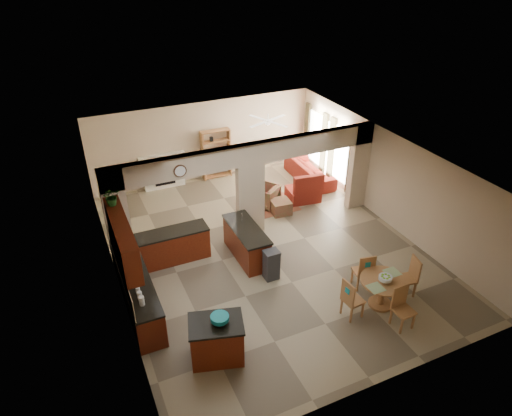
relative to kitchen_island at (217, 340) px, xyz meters
name	(u,v)px	position (x,y,z in m)	size (l,w,h in m)	color
floor	(265,249)	(2.54, 3.07, -0.48)	(10.00, 10.00, 0.00)	gray
ceiling	(266,158)	(2.54, 3.07, 2.32)	(10.00, 10.00, 0.00)	white
wall_back	(204,141)	(2.54, 8.07, 0.92)	(8.00, 8.00, 0.00)	tan
wall_front	(385,333)	(2.54, -1.93, 0.92)	(8.00, 8.00, 0.00)	tan
wall_left	(112,241)	(-1.46, 3.07, 0.92)	(10.00, 10.00, 0.00)	tan
wall_right	(387,178)	(6.54, 3.07, 0.92)	(10.00, 10.00, 0.00)	tan
partition_left_pier	(117,218)	(-1.16, 4.07, 0.92)	(0.60, 0.25, 2.80)	tan
partition_center_pier	(250,199)	(2.54, 4.07, 0.62)	(0.80, 0.25, 2.20)	tan
partition_right_pier	(359,167)	(6.24, 4.07, 0.92)	(0.60, 0.25, 2.80)	tan
partition_header	(250,154)	(2.54, 4.07, 2.02)	(8.00, 0.25, 0.60)	tan
kitchen_counter	(150,271)	(-0.72, 2.82, -0.01)	(2.52, 3.29, 1.48)	#450F08
upper_cabinets	(122,239)	(-1.28, 2.27, 1.44)	(0.35, 2.40, 0.90)	#450F08
peninsula	(247,243)	(1.94, 2.95, -0.02)	(0.70, 1.85, 0.91)	#450F08
wall_clock	(180,171)	(0.54, 3.92, 1.97)	(0.34, 0.34, 0.03)	#502E1A
rug	(270,206)	(3.74, 5.17, -0.47)	(1.60, 1.30, 0.01)	#9C4838
fireplace	(163,171)	(0.94, 7.90, 0.14)	(1.60, 0.35, 1.20)	silver
shelving_unit	(216,154)	(2.89, 7.89, 0.42)	(1.00, 0.32, 1.80)	#9C5736
window_a	(342,155)	(6.51, 5.37, 0.72)	(0.02, 0.90, 1.90)	white
window_b	(316,138)	(6.51, 7.07, 0.72)	(0.02, 0.90, 1.90)	white
glazed_door	(328,150)	(6.51, 6.22, 0.57)	(0.02, 0.70, 2.10)	white
drape_a_left	(351,162)	(6.47, 4.77, 0.72)	(0.10, 0.28, 2.30)	#3F2219
drape_a_right	(331,149)	(6.47, 5.97, 0.72)	(0.10, 0.28, 2.30)	#3F2219
drape_b_left	(324,144)	(6.47, 6.47, 0.72)	(0.10, 0.28, 2.30)	#3F2219
drape_b_right	(307,133)	(6.47, 7.67, 0.72)	(0.10, 0.28, 2.30)	#3F2219
ceiling_fan	(268,121)	(4.04, 6.07, 2.08)	(1.00, 1.00, 0.10)	white
kitchen_island	(217,340)	(0.00, 0.00, 0.00)	(1.27, 1.05, 0.95)	#450F08
teal_bowl	(220,319)	(0.08, -0.02, 0.56)	(0.37, 0.37, 0.17)	teal
trash_can	(271,266)	(2.14, 1.85, -0.10)	(0.36, 0.31, 0.76)	#2D2D2F
dining_table	(383,288)	(4.06, -0.12, 0.02)	(1.10, 1.10, 0.75)	#9C5736
fruit_bowl	(385,279)	(4.05, -0.17, 0.35)	(0.31, 0.31, 0.16)	#62A222
sofa	(310,171)	(5.84, 6.28, -0.13)	(0.92, 2.36, 0.69)	maroon
chaise	(303,194)	(4.92, 5.12, -0.27)	(1.01, 0.83, 0.41)	maroon
armchair	(265,196)	(3.60, 5.28, -0.12)	(0.76, 0.79, 0.72)	maroon
ottoman	(280,207)	(3.84, 4.65, -0.26)	(0.59, 0.59, 0.43)	maroon
plant	(112,196)	(-1.28, 3.03, 2.11)	(0.38, 0.33, 0.43)	#124713
chair_north	(364,270)	(4.03, 0.55, 0.08)	(0.50, 0.50, 1.02)	#9C5736
chair_east	(410,275)	(4.92, -0.05, 0.08)	(0.50, 0.50, 1.02)	#9C5736
chair_south	(402,305)	(4.05, -0.80, 0.08)	(0.43, 0.44, 1.02)	#9C5736
chair_west	(351,298)	(3.15, -0.14, 0.08)	(0.46, 0.46, 1.02)	#9C5736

